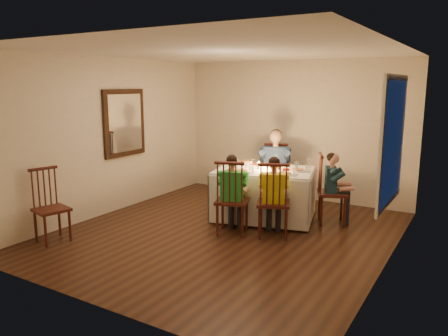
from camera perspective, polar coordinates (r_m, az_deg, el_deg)
The scene contains 26 objects.
ground at distance 6.50m, azimuth 0.24°, elevation -8.50°, with size 5.00×5.00×0.00m, color black.
wall_left at distance 7.58m, azimuth -14.56°, elevation 4.05°, with size 0.02×5.00×2.60m, color beige.
wall_right at distance 5.41m, azimuth 21.20°, elevation 1.01°, with size 0.02×5.00×2.60m, color beige.
wall_back at distance 8.42m, azimuth 9.03°, elevation 4.92°, with size 4.50×0.02×2.60m, color beige.
ceiling at distance 6.14m, azimuth 0.26°, elevation 15.02°, with size 5.00×5.00×0.00m, color white.
dining_table at distance 7.08m, azimuth 5.29°, elevation -2.04°, with size 1.79×1.48×0.78m.
chair_adult at distance 7.99m, azimuth 6.57°, elevation -4.84°, with size 0.45×0.43×1.11m, color #39150F, non-canonical shape.
chair_near_left at distance 6.50m, azimuth 1.07°, elevation -8.50°, with size 0.45×0.43×1.11m, color #39150F, non-canonical shape.
chair_near_right at distance 6.42m, azimuth 6.38°, elevation -8.83°, with size 0.45×0.43×1.11m, color #39150F, non-canonical shape.
chair_end at distance 7.15m, azimuth 13.78°, elevation -7.01°, with size 0.45×0.43×1.11m, color #39150F, non-canonical shape.
chair_extra at distance 6.64m, azimuth -21.33°, elevation -8.86°, with size 0.42×0.40×1.03m, color #39150F, non-canonical shape.
adult at distance 7.99m, azimuth 6.57°, elevation -4.84°, with size 0.53×0.48×1.37m, color #304D79, non-canonical shape.
child_green at distance 6.50m, azimuth 1.07°, elevation -8.50°, with size 0.42×0.38×1.18m, color green, non-canonical shape.
child_yellow at distance 6.42m, azimuth 6.38°, elevation -8.83°, with size 0.41×0.38×1.17m, color yellow, non-canonical shape.
child_teal at distance 7.15m, azimuth 13.78°, elevation -7.01°, with size 0.39×0.35×1.13m, color #18323D, non-canonical shape.
setting_adult at distance 7.36m, azimuth 5.44°, elevation 0.39°, with size 0.26×0.26×0.02m, color white.
setting_green at distance 6.79m, azimuth 2.30°, elevation -0.45°, with size 0.26×0.26×0.02m, color white.
setting_yellow at distance 6.66m, azimuth 7.92°, elevation -0.78°, with size 0.26×0.26×0.02m, color white.
setting_teal at distance 6.96m, azimuth 9.58°, elevation -0.31°, with size 0.26×0.26×0.02m, color white.
candle_left at distance 7.04m, azimuth 4.57°, elevation 0.26°, with size 0.06×0.06×0.10m, color white.
candle_right at distance 7.00m, azimuth 6.26°, elevation 0.16°, with size 0.06×0.06×0.10m, color white.
squash at distance 7.47m, azimuth 1.16°, elevation 0.87°, with size 0.09×0.09×0.09m, color yellow.
orange_fruit at distance 7.04m, azimuth 7.19°, elevation 0.12°, with size 0.08×0.08×0.08m, color #DE5B12.
serving_bowl at distance 7.42m, azimuth 2.89°, elevation 0.66°, with size 0.22×0.22×0.06m, color white.
wall_mirror at distance 7.75m, azimuth -12.87°, elevation 5.76°, with size 0.06×0.95×1.15m.
window_blinds at distance 5.48m, azimuth 21.08°, elevation 3.26°, with size 0.07×1.34×1.54m.
Camera 1 is at (3.14, -5.26, 2.16)m, focal length 35.00 mm.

